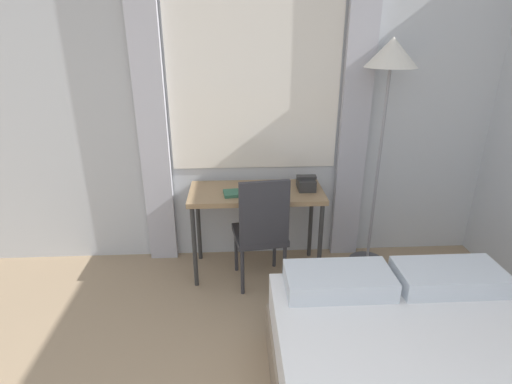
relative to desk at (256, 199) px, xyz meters
name	(u,v)px	position (x,y,z in m)	size (l,w,h in m)	color
wall_back_with_window	(227,109)	(-0.22, 0.33, 0.68)	(5.61, 0.13, 2.70)	silver
desk	(256,199)	(0.00, 0.00, 0.00)	(1.09, 0.50, 0.75)	#937551
desk_chair	(261,228)	(0.03, -0.23, -0.15)	(0.45, 0.45, 0.95)	#333338
standing_lamp	(389,76)	(1.01, 0.04, 0.97)	(0.39, 0.39, 1.92)	#4C4C51
telephone	(306,183)	(0.41, 0.01, 0.13)	(0.16, 0.19, 0.12)	#2D2D2D
book	(239,193)	(-0.14, -0.07, 0.09)	(0.25, 0.17, 0.02)	#33664C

